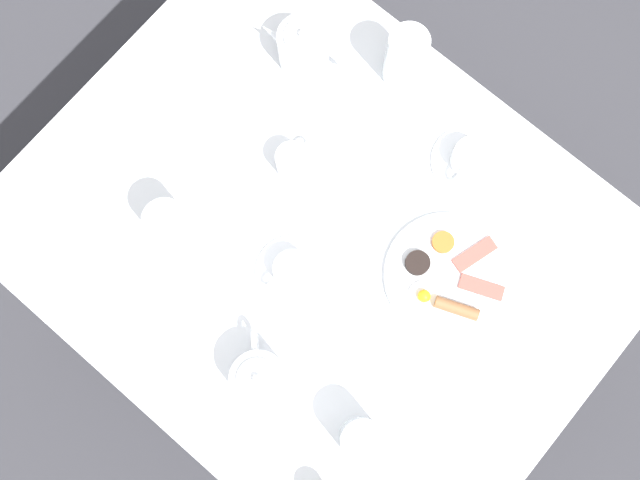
# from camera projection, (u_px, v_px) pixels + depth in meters

# --- Properties ---
(ground_plane) EXTENTS (8.00, 8.00, 0.00)m
(ground_plane) POSITION_uv_depth(u_px,v_px,m) (320.00, 287.00, 2.22)
(ground_plane) COLOR #333338
(table) EXTENTS (0.96, 1.20, 0.71)m
(table) POSITION_uv_depth(u_px,v_px,m) (320.00, 247.00, 1.58)
(table) COLOR silver
(table) RESTS_ON ground_plane
(breakfast_plate) EXTENTS (0.26, 0.26, 0.04)m
(breakfast_plate) POSITION_uv_depth(u_px,v_px,m) (448.00, 277.00, 1.50)
(breakfast_plate) COLOR white
(breakfast_plate) RESTS_ON table
(teapot_near) EXTENTS (0.14, 0.16, 0.12)m
(teapot_near) POSITION_uv_depth(u_px,v_px,m) (260.00, 379.00, 1.42)
(teapot_near) COLOR white
(teapot_near) RESTS_ON table
(teapot_far) EXTENTS (0.11, 0.19, 0.12)m
(teapot_far) POSITION_uv_depth(u_px,v_px,m) (304.00, 47.00, 1.55)
(teapot_far) COLOR white
(teapot_far) RESTS_ON table
(teacup_with_saucer_left) EXTENTS (0.15, 0.15, 0.06)m
(teacup_with_saucer_left) POSITION_uv_depth(u_px,v_px,m) (469.00, 159.00, 1.53)
(teacup_with_saucer_left) COLOR white
(teacup_with_saucer_left) RESTS_ON table
(teacup_with_saucer_right) EXTENTS (0.15, 0.15, 0.06)m
(teacup_with_saucer_right) POSITION_uv_depth(u_px,v_px,m) (291.00, 270.00, 1.49)
(teacup_with_saucer_right) COLOR white
(teacup_with_saucer_right) RESTS_ON table
(water_glass_tall) EXTENTS (0.08, 0.08, 0.16)m
(water_glass_tall) POSITION_uv_depth(u_px,v_px,m) (172.00, 228.00, 1.45)
(water_glass_tall) COLOR white
(water_glass_tall) RESTS_ON table
(water_glass_short) EXTENTS (0.08, 0.08, 0.16)m
(water_glass_short) POSITION_uv_depth(u_px,v_px,m) (405.00, 58.00, 1.52)
(water_glass_short) COLOR white
(water_glass_short) RESTS_ON table
(wine_glass_spare) EXTENTS (0.08, 0.08, 0.12)m
(wine_glass_spare) POSITION_uv_depth(u_px,v_px,m) (362.00, 440.00, 1.39)
(wine_glass_spare) COLOR white
(wine_glass_spare) RESTS_ON table
(creamer_jug) EXTENTS (0.09, 0.07, 0.07)m
(creamer_jug) POSITION_uv_depth(u_px,v_px,m) (293.00, 161.00, 1.52)
(creamer_jug) COLOR white
(creamer_jug) RESTS_ON table
(fork_by_plate) EXTENTS (0.07, 0.18, 0.00)m
(fork_by_plate) POSITION_uv_depth(u_px,v_px,m) (210.00, 122.00, 1.57)
(fork_by_plate) COLOR silver
(fork_by_plate) RESTS_ON table
(knife_by_plate) EXTENTS (0.14, 0.16, 0.00)m
(knife_by_plate) POSITION_uv_depth(u_px,v_px,m) (167.00, 314.00, 1.49)
(knife_by_plate) COLOR silver
(knife_by_plate) RESTS_ON table
(spoon_for_tea) EXTENTS (0.08, 0.16, 0.00)m
(spoon_for_tea) POSITION_uv_depth(u_px,v_px,m) (77.00, 227.00, 1.53)
(spoon_for_tea) COLOR silver
(spoon_for_tea) RESTS_ON table
(fork_spare) EXTENTS (0.11, 0.15, 0.00)m
(fork_spare) POSITION_uv_depth(u_px,v_px,m) (117.00, 137.00, 1.57)
(fork_spare) COLOR silver
(fork_spare) RESTS_ON table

